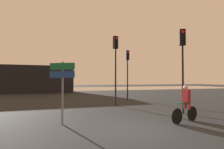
# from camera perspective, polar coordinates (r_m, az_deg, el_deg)

# --- Properties ---
(ground_plane) EXTENTS (120.00, 120.00, 0.00)m
(ground_plane) POSITION_cam_1_polar(r_m,az_deg,el_deg) (6.73, 9.19, -17.63)
(ground_plane) COLOR black
(water_strip) EXTENTS (80.00, 16.00, 0.01)m
(water_strip) POSITION_cam_1_polar(r_m,az_deg,el_deg) (38.09, -13.14, -4.57)
(water_strip) COLOR #9E937F
(water_strip) RESTS_ON ground
(distant_building) EXTENTS (13.50, 4.00, 3.92)m
(distant_building) POSITION_cam_1_polar(r_m,az_deg,el_deg) (28.29, -26.56, -1.41)
(distant_building) COLOR black
(distant_building) RESTS_ON ground
(traffic_light_far_right) EXTENTS (0.33, 0.34, 4.65)m
(traffic_light_far_right) POSITION_cam_1_polar(r_m,az_deg,el_deg) (16.56, 5.06, 2.95)
(traffic_light_far_right) COLOR black
(traffic_light_far_right) RESTS_ON ground
(traffic_light_near_right) EXTENTS (0.39, 0.41, 4.67)m
(traffic_light_near_right) POSITION_cam_1_polar(r_m,az_deg,el_deg) (10.50, 22.02, 5.95)
(traffic_light_near_right) COLOR black
(traffic_light_near_right) RESTS_ON ground
(traffic_light_center) EXTENTS (0.38, 0.39, 5.02)m
(traffic_light_center) POSITION_cam_1_polar(r_m,az_deg,el_deg) (12.68, 1.17, 5.49)
(traffic_light_center) COLOR black
(traffic_light_center) RESTS_ON ground
(direction_sign_post) EXTENTS (0.99, 0.54, 2.60)m
(direction_sign_post) POSITION_cam_1_polar(r_m,az_deg,el_deg) (7.54, -15.91, -2.07)
(direction_sign_post) COLOR slate
(direction_sign_post) RESTS_ON ground
(cyclist) EXTENTS (1.66, 0.59, 1.62)m
(cyclist) POSITION_cam_1_polar(r_m,az_deg,el_deg) (8.33, 22.93, -8.69)
(cyclist) COLOR black
(cyclist) RESTS_ON ground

